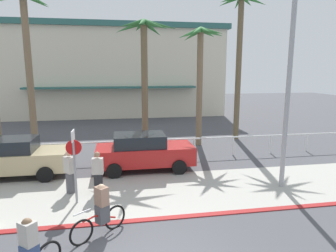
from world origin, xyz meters
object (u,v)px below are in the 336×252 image
at_px(stop_sign_bike_lane, 74,156).
at_px(pedestrian_1, 98,175).
at_px(palm_tree_3, 25,37).
at_px(palm_tree_6, 240,31).
at_px(car_red_2, 144,151).
at_px(car_tan_1, 13,157).
at_px(palm_tree_4, 145,53).
at_px(palm_tree_5, 200,56).
at_px(pedestrian_0, 70,174).
at_px(streetlight_curb, 293,77).
at_px(cyclist_red_1, 101,211).

bearing_deg(stop_sign_bike_lane, pedestrian_1, 44.33).
bearing_deg(palm_tree_3, palm_tree_6, 6.30).
distance_m(car_red_2, pedestrian_1, 3.08).
bearing_deg(car_tan_1, stop_sign_bike_lane, -46.30).
xyz_separation_m(palm_tree_4, palm_tree_6, (6.26, 2.01, 1.57)).
bearing_deg(palm_tree_6, car_red_2, -141.53).
bearing_deg(palm_tree_5, pedestrian_0, -136.74).
height_order(streetlight_curb, pedestrian_1, streetlight_curb).
bearing_deg(car_tan_1, pedestrian_0, -39.59).
relative_size(palm_tree_3, palm_tree_6, 0.92).
bearing_deg(stop_sign_bike_lane, palm_tree_3, 113.98).
distance_m(palm_tree_4, cyclist_red_1, 10.03).
height_order(palm_tree_3, cyclist_red_1, palm_tree_3).
height_order(stop_sign_bike_lane, palm_tree_4, palm_tree_4).
height_order(streetlight_curb, pedestrian_0, streetlight_curb).
height_order(car_red_2, pedestrian_0, car_red_2).
bearing_deg(car_red_2, stop_sign_bike_lane, -130.22).
bearing_deg(pedestrian_0, cyclist_red_1, -67.86).
bearing_deg(cyclist_red_1, palm_tree_5, 60.08).
xyz_separation_m(palm_tree_3, pedestrian_1, (3.83, -6.35, -5.49)).
bearing_deg(stop_sign_bike_lane, palm_tree_4, 64.60).
distance_m(car_tan_1, car_red_2, 5.59).
distance_m(palm_tree_5, car_tan_1, 11.16).
xyz_separation_m(palm_tree_4, car_tan_1, (-6.02, -3.28, -4.55)).
bearing_deg(car_red_2, palm_tree_4, 82.70).
height_order(palm_tree_5, car_red_2, palm_tree_5).
height_order(palm_tree_6, pedestrian_1, palm_tree_6).
height_order(palm_tree_3, car_red_2, palm_tree_3).
bearing_deg(pedestrian_0, pedestrian_1, -13.15).
xyz_separation_m(palm_tree_6, cyclist_red_1, (-8.36, -10.60, -6.30)).
relative_size(stop_sign_bike_lane, cyclist_red_1, 1.71).
bearing_deg(stop_sign_bike_lane, pedestrian_0, 109.51).
bearing_deg(palm_tree_6, stop_sign_bike_lane, -137.90).
relative_size(streetlight_curb, palm_tree_3, 0.88).
relative_size(palm_tree_4, pedestrian_0, 4.39).
height_order(stop_sign_bike_lane, palm_tree_6, palm_tree_6).
height_order(palm_tree_4, car_red_2, palm_tree_4).
bearing_deg(palm_tree_6, palm_tree_4, -162.23).
bearing_deg(palm_tree_5, car_red_2, -132.23).
bearing_deg(pedestrian_0, car_tan_1, 140.41).
bearing_deg(palm_tree_3, stop_sign_bike_lane, -66.02).
distance_m(stop_sign_bike_lane, cyclist_red_1, 2.58).
distance_m(streetlight_curb, palm_tree_5, 7.53).
relative_size(palm_tree_4, palm_tree_6, 0.78).
relative_size(car_red_2, pedestrian_0, 2.68).
xyz_separation_m(car_tan_1, pedestrian_0, (2.65, -2.19, -0.11)).
xyz_separation_m(stop_sign_bike_lane, streetlight_curb, (7.76, -0.10, 2.60)).
bearing_deg(car_tan_1, pedestrian_1, -33.47).
bearing_deg(car_red_2, palm_tree_6, 38.47).
relative_size(palm_tree_4, cyclist_red_1, 4.81).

